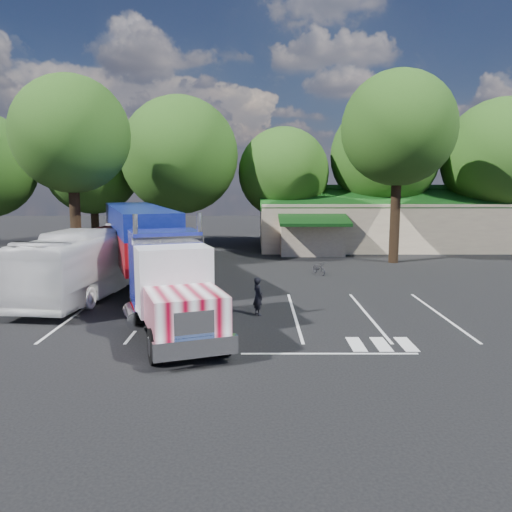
{
  "coord_description": "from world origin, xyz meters",
  "views": [
    {
      "loc": [
        1.48,
        -27.2,
        5.74
      ],
      "look_at": [
        1.52,
        -1.85,
        2.0
      ],
      "focal_mm": 35.0,
      "sensor_mm": 36.0,
      "label": 1
    }
  ],
  "objects_px": {
    "woman": "(258,296)",
    "silver_sedan": "(297,243)",
    "tour_bus": "(92,261)",
    "semi_truck": "(145,243)",
    "bicycle": "(319,268)"
  },
  "relations": [
    {
      "from": "semi_truck",
      "to": "woman",
      "type": "bearing_deg",
      "value": -58.41
    },
    {
      "from": "semi_truck",
      "to": "silver_sedan",
      "type": "bearing_deg",
      "value": 38.97
    },
    {
      "from": "woman",
      "to": "silver_sedan",
      "type": "xyz_separation_m",
      "value": [
        3.4,
        20.0,
        -0.08
      ]
    },
    {
      "from": "bicycle",
      "to": "tour_bus",
      "type": "xyz_separation_m",
      "value": [
        -12.5,
        -5.36,
        1.29
      ]
    },
    {
      "from": "woman",
      "to": "bicycle",
      "type": "distance_m",
      "value": 10.48
    },
    {
      "from": "semi_truck",
      "to": "woman",
      "type": "height_order",
      "value": "semi_truck"
    },
    {
      "from": "semi_truck",
      "to": "woman",
      "type": "distance_m",
      "value": 7.8
    },
    {
      "from": "semi_truck",
      "to": "tour_bus",
      "type": "relative_size",
      "value": 1.77
    },
    {
      "from": "semi_truck",
      "to": "bicycle",
      "type": "distance_m",
      "value": 11.21
    },
    {
      "from": "tour_bus",
      "to": "silver_sedan",
      "type": "relative_size",
      "value": 2.62
    },
    {
      "from": "bicycle",
      "to": "silver_sedan",
      "type": "height_order",
      "value": "silver_sedan"
    },
    {
      "from": "woman",
      "to": "bicycle",
      "type": "xyz_separation_m",
      "value": [
        3.9,
        9.72,
        -0.44
      ]
    },
    {
      "from": "bicycle",
      "to": "tour_bus",
      "type": "relative_size",
      "value": 0.13
    },
    {
      "from": "woman",
      "to": "tour_bus",
      "type": "bearing_deg",
      "value": 37.71
    },
    {
      "from": "bicycle",
      "to": "silver_sedan",
      "type": "bearing_deg",
      "value": 71.63
    }
  ]
}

